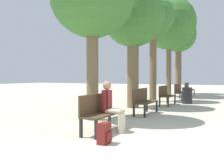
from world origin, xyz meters
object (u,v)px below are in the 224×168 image
object	(u,v)px
bench_row_2	(166,94)
bench_row_4	(188,88)
tree_row_2	(153,19)
backpack	(104,133)
bench_row_3	(179,91)
tree_row_4	(179,36)
person_seated	(111,105)
tree_row_3	(169,23)
trash_bin	(187,96)
bench_row_0	(100,110)
bench_row_1	(143,100)
tree_row_1	(133,18)

from	to	relation	value
bench_row_2	bench_row_4	distance (m)	6.55
tree_row_2	backpack	distance (m)	10.10
bench_row_3	tree_row_4	xyz separation A→B (m)	(-1.09, 5.05, 4.10)
tree_row_2	person_seated	xyz separation A→B (m)	(1.33, -7.87, -3.90)
backpack	person_seated	bearing A→B (deg)	109.67
bench_row_4	tree_row_3	xyz separation A→B (m)	(-1.09, -1.43, 4.48)
bench_row_2	trash_bin	bearing A→B (deg)	55.37
person_seated	bench_row_0	bearing A→B (deg)	-151.08
bench_row_3	backpack	bearing A→B (deg)	-86.69
bench_row_4	tree_row_2	distance (m)	6.59
tree_row_2	backpack	xyz separation A→B (m)	(1.71, -8.94, -4.37)
bench_row_4	person_seated	world-z (taller)	person_seated
tree_row_2	backpack	world-z (taller)	tree_row_2
tree_row_3	backpack	world-z (taller)	tree_row_3
person_seated	trash_bin	xyz separation A→B (m)	(0.57, 7.59, -0.27)
bench_row_1	tree_row_4	xyz separation A→B (m)	(-1.09, 11.60, 4.10)
bench_row_0	backpack	xyz separation A→B (m)	(0.62, -0.93, -0.33)
bench_row_3	tree_row_4	size ratio (longest dim) A/B	0.25
tree_row_2	tree_row_3	world-z (taller)	tree_row_3
tree_row_2	trash_bin	world-z (taller)	tree_row_2
bench_row_2	person_seated	size ratio (longest dim) A/B	1.19
bench_row_1	person_seated	bearing A→B (deg)	-85.63
bench_row_3	tree_row_2	xyz separation A→B (m)	(-1.09, -1.82, 4.04)
bench_row_3	backpack	size ratio (longest dim) A/B	3.46
tree_row_3	tree_row_4	bearing A→B (deg)	90.00
bench_row_2	bench_row_3	xyz separation A→B (m)	(0.00, 3.27, 0.00)
trash_bin	tree_row_1	bearing A→B (deg)	-124.72
bench_row_4	tree_row_4	size ratio (longest dim) A/B	0.25
tree_row_3	backpack	distance (m)	13.59
tree_row_1	trash_bin	world-z (taller)	tree_row_1
bench_row_2	tree_row_4	world-z (taller)	tree_row_4
tree_row_2	trash_bin	size ratio (longest dim) A/B	7.06
tree_row_1	tree_row_2	world-z (taller)	tree_row_2
bench_row_1	tree_row_1	xyz separation A→B (m)	(-1.09, 1.71, 3.45)
bench_row_4	trash_bin	world-z (taller)	bench_row_4
trash_bin	bench_row_2	bearing A→B (deg)	-124.63
bench_row_2	trash_bin	distance (m)	1.43
tree_row_2	tree_row_3	xyz separation A→B (m)	(0.00, 3.66, 0.44)
bench_row_3	tree_row_3	distance (m)	4.96
bench_row_1	tree_row_1	world-z (taller)	tree_row_1
tree_row_3	tree_row_4	size ratio (longest dim) A/B	1.12
bench_row_2	bench_row_3	world-z (taller)	same
tree_row_4	bench_row_4	bearing A→B (deg)	-58.54
tree_row_1	tree_row_4	world-z (taller)	tree_row_4
bench_row_3	backpack	world-z (taller)	bench_row_3
bench_row_3	backpack	distance (m)	10.78
bench_row_1	bench_row_4	size ratio (longest dim) A/B	1.00
bench_row_3	tree_row_3	bearing A→B (deg)	120.57
bench_row_2	backpack	xyz separation A→B (m)	(0.62, -7.48, -0.33)
bench_row_0	trash_bin	xyz separation A→B (m)	(0.81, 7.72, -0.13)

